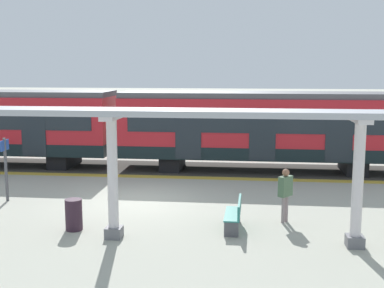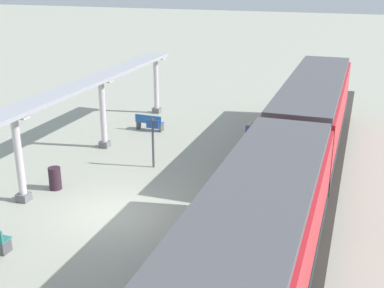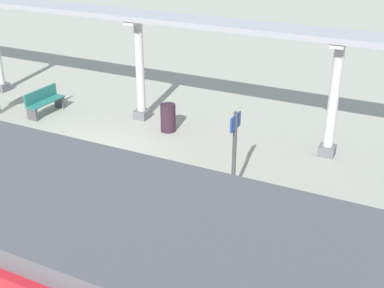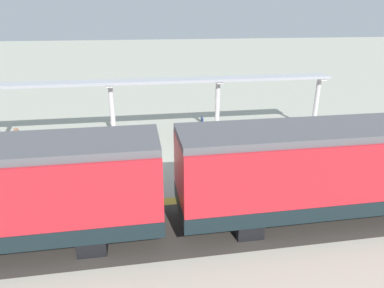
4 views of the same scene
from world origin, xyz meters
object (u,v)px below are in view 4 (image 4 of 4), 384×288
(train_near_carriage, at_px, (351,168))
(canopy_pillar_second, at_px, (217,108))
(passenger_by_the_benches, at_px, (18,139))
(canopy_pillar_third, at_px, (112,112))
(trash_bin, at_px, (137,134))
(bench_far_end, at_px, (271,130))
(bench_mid_platform, at_px, (53,142))
(platform_info_sign, at_px, (202,132))
(passenger_waiting_near_edge, at_px, (283,163))
(canopy_pillar_nearest, at_px, (316,103))

(train_near_carriage, distance_m, canopy_pillar_second, 9.80)
(passenger_by_the_benches, bearing_deg, canopy_pillar_second, -80.18)
(canopy_pillar_third, bearing_deg, passenger_by_the_benches, 111.92)
(canopy_pillar_second, height_order, trash_bin, canopy_pillar_second)
(bench_far_end, distance_m, passenger_by_the_benches, 14.10)
(train_near_carriage, distance_m, bench_mid_platform, 14.78)
(canopy_pillar_second, relative_size, trash_bin, 3.74)
(trash_bin, relative_size, platform_info_sign, 0.41)
(trash_bin, distance_m, passenger_waiting_near_edge, 8.89)
(train_near_carriage, relative_size, canopy_pillar_second, 3.73)
(platform_info_sign, relative_size, passenger_by_the_benches, 1.36)
(canopy_pillar_nearest, relative_size, platform_info_sign, 1.52)
(train_near_carriage, bearing_deg, platform_info_sign, 34.44)
(canopy_pillar_nearest, bearing_deg, bench_mid_platform, 93.93)
(train_near_carriage, height_order, bench_mid_platform, train_near_carriage)
(train_near_carriage, bearing_deg, passenger_by_the_benches, 60.96)
(canopy_pillar_nearest, distance_m, passenger_by_the_benches, 17.46)
(train_near_carriage, relative_size, canopy_pillar_nearest, 3.73)
(bench_far_end, xyz_separation_m, passenger_waiting_near_edge, (-5.88, 1.85, 0.54))
(canopy_pillar_second, distance_m, bench_far_end, 3.52)
(canopy_pillar_nearest, distance_m, trash_bin, 11.43)
(passenger_by_the_benches, bearing_deg, canopy_pillar_third, -68.08)
(train_near_carriage, xyz_separation_m, bench_mid_platform, (8.34, 12.13, -1.39))
(bench_mid_platform, xyz_separation_m, passenger_waiting_near_edge, (-5.76, -10.76, 0.54))
(canopy_pillar_third, bearing_deg, canopy_pillar_second, -90.00)
(canopy_pillar_third, height_order, passenger_waiting_near_edge, canopy_pillar_third)
(bench_far_end, distance_m, trash_bin, 8.08)
(canopy_pillar_nearest, bearing_deg, train_near_carriage, 158.21)
(passenger_waiting_near_edge, bearing_deg, bench_mid_platform, 61.84)
(canopy_pillar_second, height_order, passenger_waiting_near_edge, canopy_pillar_second)
(canopy_pillar_third, bearing_deg, bench_mid_platform, 108.59)
(trash_bin, distance_m, platform_info_sign, 4.40)
(canopy_pillar_third, xyz_separation_m, bench_mid_platform, (-1.09, 3.25, -1.26))
(bench_mid_platform, relative_size, trash_bin, 1.69)
(bench_mid_platform, height_order, bench_far_end, same)
(canopy_pillar_third, relative_size, bench_far_end, 2.20)
(train_near_carriage, xyz_separation_m, canopy_pillar_nearest, (9.43, -3.77, -0.13))
(canopy_pillar_second, relative_size, passenger_waiting_near_edge, 2.12)
(train_near_carriage, height_order, canopy_pillar_nearest, train_near_carriage)
(canopy_pillar_nearest, relative_size, bench_far_end, 2.20)
(canopy_pillar_third, xyz_separation_m, platform_info_sign, (-3.24, -4.64, -0.37))
(canopy_pillar_third, bearing_deg, platform_info_sign, -124.96)
(train_near_carriage, bearing_deg, canopy_pillar_third, 43.28)
(bench_mid_platform, distance_m, platform_info_sign, 8.22)
(bench_mid_platform, height_order, passenger_waiting_near_edge, passenger_waiting_near_edge)
(bench_far_end, height_order, passenger_by_the_benches, passenger_by_the_benches)
(canopy_pillar_second, bearing_deg, passenger_by_the_benches, 99.82)
(passenger_waiting_near_edge, height_order, passenger_by_the_benches, passenger_by_the_benches)
(canopy_pillar_third, distance_m, platform_info_sign, 5.67)
(passenger_by_the_benches, bearing_deg, passenger_waiting_near_edge, -112.11)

